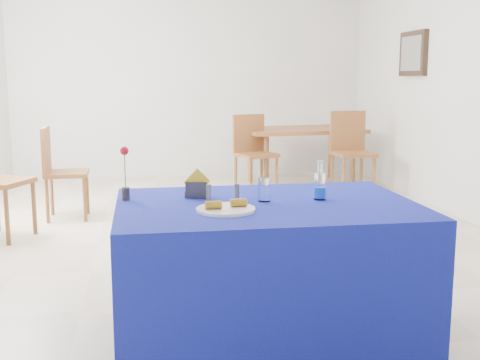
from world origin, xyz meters
name	(u,v)px	position (x,y,z in m)	size (l,w,h in m)	color
floor	(225,238)	(0.00, 0.00, 0.00)	(7.00, 7.00, 0.00)	beige
room_shell	(224,39)	(0.00, 0.00, 1.75)	(7.00, 7.00, 7.00)	silver
picture_frame	(413,54)	(2.47, 1.60, 1.70)	(0.06, 0.64, 0.52)	black
picture_art	(411,53)	(2.44, 1.60, 1.70)	(0.02, 0.52, 0.40)	#998C66
plate	(226,209)	(-0.30, -2.25, 0.77)	(0.30, 0.30, 0.01)	white
drinking_glass	(264,189)	(-0.06, -2.05, 0.82)	(0.07, 0.07, 0.13)	white
salt_shaker	(209,192)	(-0.35, -1.95, 0.80)	(0.03, 0.03, 0.09)	gray
pepper_shaker	(237,191)	(-0.20, -1.96, 0.80)	(0.03, 0.03, 0.09)	slate
blue_table	(266,270)	(-0.06, -2.09, 0.38)	(1.60, 1.10, 0.76)	navy
water_bottle	(320,187)	(0.25, -2.05, 0.83)	(0.07, 0.07, 0.21)	white
napkin_holder	(197,189)	(-0.41, -1.88, 0.81)	(0.15, 0.09, 0.17)	#39383E
rose_vase	(125,175)	(-0.81, -1.89, 0.90)	(0.05, 0.05, 0.30)	#26262B
oak_table	(301,134)	(1.39, 2.58, 0.68)	(1.64, 1.16, 0.76)	#98552C
chair_bg_left	(253,148)	(0.65, 2.12, 0.56)	(0.55, 0.55, 0.97)	brown
chair_bg_right	(351,146)	(1.83, 1.86, 0.59)	(0.47, 0.47, 1.02)	brown
chair_win_b	(58,166)	(-1.56, 1.02, 0.54)	(0.43, 0.43, 0.94)	brown
banana_pieces	(226,204)	(-0.30, -2.25, 0.80)	(0.22, 0.08, 0.04)	gold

